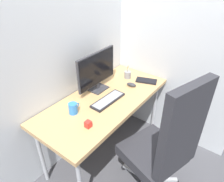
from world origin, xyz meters
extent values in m
plane|color=#4C4C51|center=(0.00, 0.00, 0.00)|extent=(8.00, 8.00, 0.00)
cube|color=silver|center=(0.00, 0.36, 1.40)|extent=(2.71, 0.04, 2.80)
cube|color=silver|center=(0.77, -0.18, 1.40)|extent=(0.04, 1.90, 2.80)
cube|color=tan|center=(0.00, 0.00, 0.74)|extent=(1.48, 0.66, 0.04)
cylinder|color=#B2B5BA|center=(0.66, -0.26, 0.36)|extent=(0.04, 0.04, 0.72)
cylinder|color=#B2B5BA|center=(-0.66, 0.26, 0.36)|extent=(0.04, 0.04, 0.72)
cylinder|color=#B2B5BA|center=(0.66, 0.26, 0.36)|extent=(0.04, 0.04, 0.72)
sphere|color=black|center=(0.09, -0.84, 0.03)|extent=(0.05, 0.05, 0.05)
cube|color=#B2B5BA|center=(0.00, -0.72, 0.07)|extent=(0.21, 0.26, 0.03)
sphere|color=black|center=(0.19, -0.51, 0.03)|extent=(0.05, 0.05, 0.05)
cube|color=#B2B5BA|center=(0.05, -0.56, 0.07)|extent=(0.29, 0.13, 0.03)
sphere|color=black|center=(-0.09, -0.31, 0.03)|extent=(0.05, 0.05, 0.05)
cube|color=#B2B5BA|center=(-0.09, -0.46, 0.07)|extent=(0.04, 0.29, 0.03)
cylinder|color=#B2B5BA|center=(-0.08, -0.61, 0.24)|extent=(0.04, 0.04, 0.32)
cube|color=#2D2D33|center=(-0.08, -0.61, 0.46)|extent=(0.61, 0.60, 0.11)
cube|color=#2D2D33|center=(-0.15, -0.83, 0.90)|extent=(0.44, 0.20, 0.78)
cube|color=#333338|center=(0.10, 0.17, 0.76)|extent=(0.20, 0.16, 0.01)
cube|color=#333338|center=(0.10, 0.18, 0.80)|extent=(0.04, 0.02, 0.07)
cube|color=#333338|center=(0.10, 0.18, 1.00)|extent=(0.53, 0.02, 0.35)
cube|color=black|center=(0.10, 0.17, 1.00)|extent=(0.51, 0.01, 0.33)
cube|color=black|center=(-0.02, -0.05, 0.77)|extent=(0.39, 0.15, 0.02)
cube|color=#9EA0A5|center=(-0.02, -0.05, 0.78)|extent=(0.36, 0.12, 0.00)
ellipsoid|color=#333338|center=(0.36, -0.08, 0.78)|extent=(0.07, 0.11, 0.04)
cylinder|color=gray|center=(0.50, 0.06, 0.80)|extent=(0.08, 0.08, 0.08)
cylinder|color=silver|center=(0.49, 0.06, 0.86)|extent=(0.03, 0.01, 0.11)
cylinder|color=silver|center=(0.51, 0.06, 0.86)|extent=(0.03, 0.01, 0.11)
torus|color=purple|center=(0.50, 0.06, 0.81)|extent=(0.03, 0.03, 0.01)
cylinder|color=orange|center=(0.51, 0.07, 0.85)|extent=(0.02, 0.02, 0.12)
cube|color=black|center=(0.56, -0.16, 0.77)|extent=(0.18, 0.26, 0.02)
cylinder|color=#337FD8|center=(-0.35, 0.08, 0.81)|extent=(0.08, 0.08, 0.10)
torus|color=#337FD8|center=(-0.30, 0.08, 0.82)|extent=(0.05, 0.01, 0.05)
cube|color=red|center=(-0.41, -0.15, 0.79)|extent=(0.05, 0.05, 0.06)
camera|label=1|loc=(-1.32, -1.08, 1.93)|focal=32.95mm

